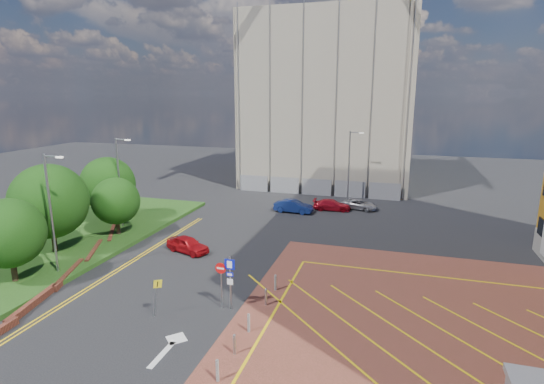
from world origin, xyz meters
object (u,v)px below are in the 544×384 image
at_px(tree_b, 49,201).
at_px(lamp_left_near, 51,209).
at_px(tree_a, 9,233).
at_px(car_red_left, 188,244).
at_px(lamp_left_far, 120,179).
at_px(car_blue_back, 293,206).
at_px(tree_c, 116,201).
at_px(warning_sign, 156,293).
at_px(car_red_back, 332,205).
at_px(sign_cluster, 227,277).
at_px(car_silver_back, 359,204).
at_px(lamp_back, 350,164).
at_px(tree_d, 108,184).

relative_size(tree_b, lamp_left_near, 0.84).
distance_m(tree_a, tree_b, 5.27).
bearing_deg(car_red_left, lamp_left_far, 85.33).
bearing_deg(car_blue_back, tree_c, 137.48).
bearing_deg(tree_c, lamp_left_far, 114.71).
bearing_deg(tree_c, warning_sign, -46.39).
height_order(tree_c, car_red_back, tree_c).
bearing_deg(lamp_left_near, sign_cluster, -4.56).
relative_size(tree_a, car_silver_back, 1.42).
distance_m(lamp_left_far, car_silver_back, 24.23).
xyz_separation_m(tree_a, car_red_back, (16.83, 23.78, -2.93)).
bearing_deg(sign_cluster, car_silver_back, 77.53).
distance_m(tree_b, car_silver_back, 29.32).
xyz_separation_m(car_red_left, car_silver_back, (11.68, 16.59, -0.09)).
xyz_separation_m(tree_b, warning_sign, (12.45, -5.97, -2.81)).
xyz_separation_m(tree_a, lamp_left_near, (1.58, 2.00, 1.16)).
height_order(tree_a, lamp_back, lamp_back).
bearing_deg(car_silver_back, car_blue_back, 131.48).
relative_size(tree_b, car_red_back, 1.72).
height_order(lamp_left_far, car_red_back, lamp_left_far).
height_order(warning_sign, car_red_back, warning_sign).
distance_m(tree_b, warning_sign, 14.09).
bearing_deg(lamp_back, sign_cluster, -97.97).
distance_m(tree_a, sign_cluster, 14.41).
bearing_deg(car_red_back, tree_d, 115.10).
bearing_deg(car_blue_back, warning_sign, 179.00).
relative_size(tree_d, car_red_left, 1.67).
distance_m(warning_sign, car_red_left, 9.89).
bearing_deg(lamp_left_near, lamp_left_far, 101.31).
xyz_separation_m(tree_a, tree_b, (-1.50, 5.00, 0.73)).
xyz_separation_m(lamp_left_near, sign_cluster, (12.72, -1.02, -2.71)).
xyz_separation_m(lamp_left_near, car_red_left, (6.35, 6.41, -4.04)).
relative_size(warning_sign, car_blue_back, 0.56).
relative_size(tree_c, sign_cluster, 1.53).
xyz_separation_m(lamp_left_near, warning_sign, (9.37, -2.97, -3.23)).
distance_m(tree_a, car_red_left, 11.91).
distance_m(lamp_back, car_red_back, 5.81).
bearing_deg(car_silver_back, warning_sign, 176.57).
xyz_separation_m(tree_d, car_blue_back, (15.64, 8.78, -3.21)).
distance_m(tree_b, lamp_left_near, 4.32).
bearing_deg(tree_a, tree_c, 87.14).
bearing_deg(car_red_left, sign_cluster, -120.81).
height_order(tree_a, tree_c, tree_a).
bearing_deg(lamp_left_near, car_silver_back, 51.91).
relative_size(tree_b, tree_c, 1.38).
height_order(lamp_back, sign_cluster, lamp_back).
height_order(tree_c, car_red_left, tree_c).
relative_size(tree_d, lamp_left_far, 0.76).
bearing_deg(tree_d, car_blue_back, 29.31).
height_order(tree_c, lamp_left_near, lamp_left_near).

